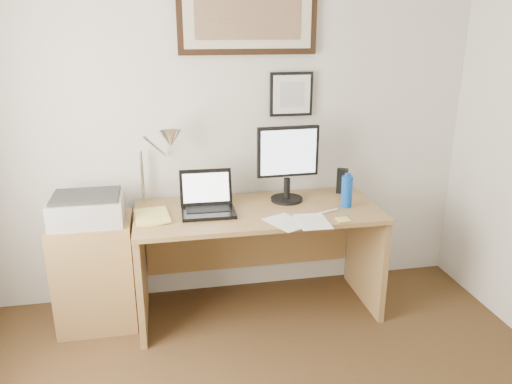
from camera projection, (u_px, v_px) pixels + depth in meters
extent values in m
cube|color=silver|center=(226.00, 125.00, 3.44)|extent=(3.50, 0.02, 2.50)
cube|color=olive|center=(96.00, 273.00, 3.26)|extent=(0.50, 0.40, 0.73)
cylinder|color=#0D49B5|center=(347.00, 192.00, 3.30)|extent=(0.07, 0.07, 0.21)
cylinder|color=#0D49B5|center=(348.00, 175.00, 3.26)|extent=(0.04, 0.04, 0.02)
cube|color=black|center=(342.00, 181.00, 3.58)|extent=(0.10, 0.09, 0.18)
cube|color=white|center=(286.00, 222.00, 3.06)|extent=(0.28, 0.32, 0.00)
cube|color=white|center=(313.00, 221.00, 3.07)|extent=(0.20, 0.28, 0.00)
cube|color=#EADB6E|center=(343.00, 220.00, 3.09)|extent=(0.08, 0.08, 0.01)
cylinder|color=white|center=(329.00, 211.00, 3.22)|extent=(0.14, 0.06, 0.02)
imported|color=#EBE06E|center=(135.00, 218.00, 3.10)|extent=(0.24, 0.30, 0.02)
cube|color=olive|center=(258.00, 211.00, 3.28)|extent=(1.60, 0.70, 0.03)
cube|color=olive|center=(141.00, 273.00, 3.26)|extent=(0.04, 0.65, 0.72)
cube|color=olive|center=(365.00, 253.00, 3.54)|extent=(0.04, 0.65, 0.72)
cube|color=olive|center=(249.00, 232.00, 3.68)|extent=(1.50, 0.03, 0.55)
cube|color=black|center=(209.00, 213.00, 3.19)|extent=(0.34, 0.25, 0.02)
cube|color=black|center=(208.00, 209.00, 3.21)|extent=(0.28, 0.14, 0.00)
cube|color=black|center=(206.00, 187.00, 3.28)|extent=(0.34, 0.08, 0.23)
cube|color=white|center=(206.00, 188.00, 3.27)|extent=(0.30, 0.06, 0.18)
cylinder|color=black|center=(287.00, 199.00, 3.45)|extent=(0.22, 0.22, 0.02)
cylinder|color=black|center=(287.00, 188.00, 3.42)|extent=(0.04, 0.04, 0.14)
cube|color=black|center=(288.00, 152.00, 3.33)|extent=(0.42, 0.05, 0.34)
cube|color=silver|center=(289.00, 152.00, 3.31)|extent=(0.38, 0.02, 0.30)
cube|color=#ADADB0|center=(87.00, 210.00, 3.11)|extent=(0.44, 0.34, 0.16)
cube|color=#2E2E2E|center=(86.00, 196.00, 3.08)|extent=(0.40, 0.30, 0.02)
cylinder|color=silver|center=(142.00, 177.00, 3.36)|extent=(0.02, 0.02, 0.36)
cylinder|color=silver|center=(155.00, 146.00, 3.25)|extent=(0.15, 0.23, 0.19)
cone|color=silver|center=(170.00, 139.00, 3.20)|extent=(0.16, 0.18, 0.15)
cube|color=black|center=(248.00, 17.00, 3.22)|extent=(0.92, 0.03, 0.47)
cube|color=beige|center=(248.00, 17.00, 3.20)|extent=(0.84, 0.01, 0.39)
cube|color=brown|center=(249.00, 17.00, 3.20)|extent=(0.70, 0.00, 0.28)
cube|color=black|center=(291.00, 94.00, 3.43)|extent=(0.30, 0.02, 0.30)
cube|color=white|center=(292.00, 94.00, 3.42)|extent=(0.26, 0.00, 0.26)
cube|color=#B0B5BA|center=(292.00, 95.00, 3.42)|extent=(0.17, 0.00, 0.17)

